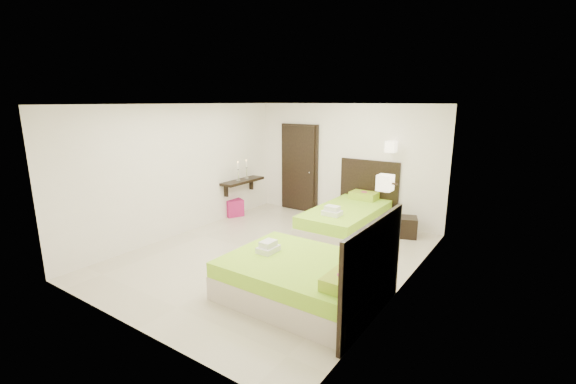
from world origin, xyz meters
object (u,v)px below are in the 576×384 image
Objects in this scene: ottoman at (233,207)px; nightstand at (405,227)px; bed_single at (348,219)px; bed_double at (307,278)px.

nightstand is at bearing 12.39° from ottoman.
ottoman is at bearing -174.14° from bed_single.
ottoman is (-2.84, -0.29, -0.14)m from bed_single.
bed_single is 2.79m from bed_double.
bed_single is 1.08× the size of bed_double.
bed_single is 1.14m from nightstand.
bed_double is 3.27m from nightstand.
nightstand reaches higher than ottoman.
nightstand is 1.16× the size of ottoman.
bed_single is 4.95× the size of nightstand.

